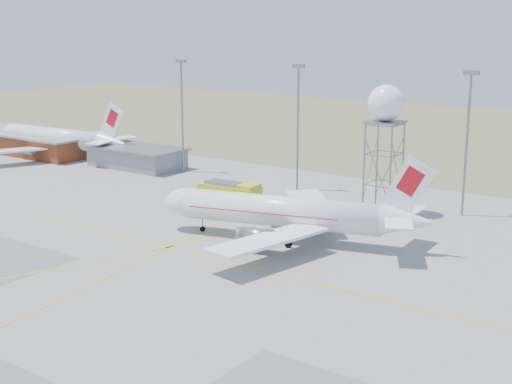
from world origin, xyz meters
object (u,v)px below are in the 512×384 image
Objects in this scene: radar_tower at (384,142)px; airliner_main at (285,213)px; airliner_far at (58,138)px; fire_truck at (231,195)px.

airliner_main is at bearing -101.85° from radar_tower.
airliner_main is at bearing 159.17° from airliner_far.
airliner_far is (-70.95, 22.16, 0.04)m from airliner_main.
radar_tower is 1.88× the size of fire_truck.
fire_truck is (-15.80, 9.31, -1.77)m from airliner_main.
fire_truck is at bearing 163.40° from airliner_far.
airliner_far is at bearing 177.75° from radar_tower.
radar_tower reaches higher than airliner_far.
radar_tower is (74.99, -2.95, 6.70)m from airliner_far.
airliner_far is 75.34m from radar_tower.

